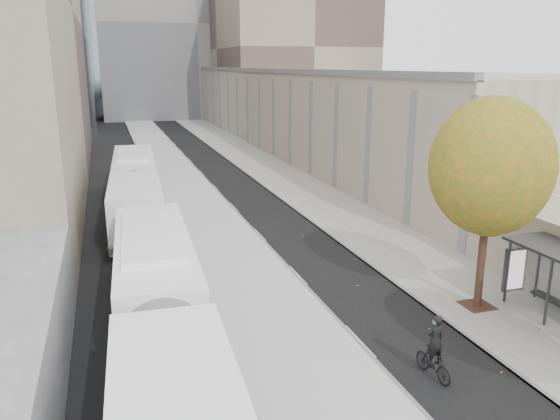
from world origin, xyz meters
name	(u,v)px	position (x,y,z in m)	size (l,w,h in m)	color
bus_platform	(186,192)	(-3.88, 35.00, 0.07)	(4.25, 150.00, 0.15)	silver
sidewalk	(294,185)	(4.12, 35.00, 0.04)	(4.75, 150.00, 0.08)	gray
building_tan	(304,103)	(15.50, 64.00, 4.00)	(18.00, 92.00, 8.00)	#A19582
building_far_block	(188,27)	(6.00, 96.00, 15.00)	(30.00, 18.00, 30.00)	gray
tree_c	(491,167)	(3.60, 13.00, 5.25)	(4.20, 4.20, 7.28)	#322514
bus_near	(162,323)	(-7.86, 12.02, 1.58)	(3.26, 17.49, 2.90)	white
bus_far	(135,187)	(-7.53, 30.50, 1.60)	(3.42, 17.66, 2.93)	white
cyclist	(434,355)	(-0.58, 9.46, 0.72)	(0.59, 1.55, 1.93)	black
distant_car	(124,166)	(-7.73, 43.18, 0.73)	(1.74, 4.31, 1.47)	white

